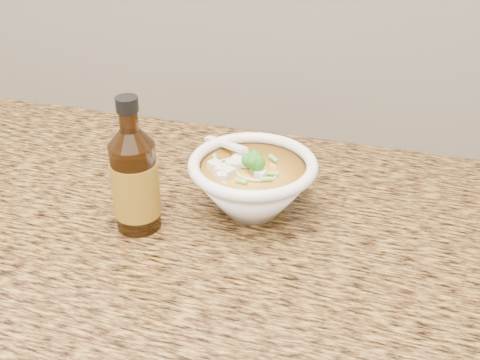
# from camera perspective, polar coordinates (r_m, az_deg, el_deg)

# --- Properties ---
(counter_slab) EXTENTS (4.00, 0.68, 0.04)m
(counter_slab) POSITION_cam_1_polar(r_m,az_deg,el_deg) (0.98, -9.45, -3.30)
(counter_slab) COLOR olive
(counter_slab) RESTS_ON cabinet
(soup_bowl) EXTENTS (0.20, 0.20, 0.11)m
(soup_bowl) POSITION_cam_1_polar(r_m,az_deg,el_deg) (0.92, 1.20, -0.42)
(soup_bowl) COLOR white
(soup_bowl) RESTS_ON counter_slab
(hot_sauce_bottle) EXTENTS (0.09, 0.09, 0.21)m
(hot_sauce_bottle) POSITION_cam_1_polar(r_m,az_deg,el_deg) (0.88, -9.93, -0.06)
(hot_sauce_bottle) COLOR #321906
(hot_sauce_bottle) RESTS_ON counter_slab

